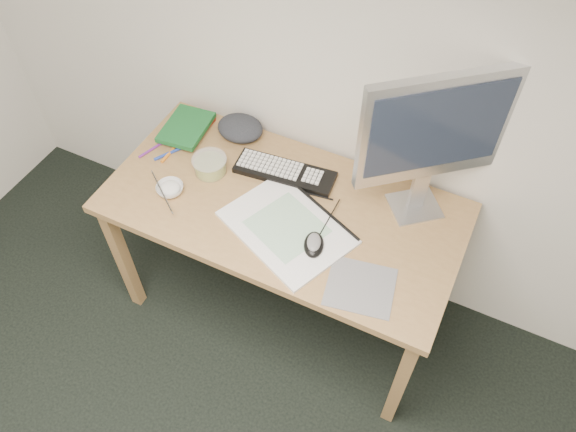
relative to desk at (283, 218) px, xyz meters
name	(u,v)px	position (x,y,z in m)	size (l,w,h in m)	color
desk	(283,218)	(0.00, 0.00, 0.00)	(1.40, 0.70, 0.75)	#A9814D
mousepad	(360,287)	(0.41, -0.22, 0.08)	(0.23, 0.21, 0.00)	gray
sketchpad	(287,228)	(0.07, -0.10, 0.09)	(0.46, 0.33, 0.01)	silver
keyboard	(285,172)	(-0.06, 0.15, 0.09)	(0.41, 0.13, 0.02)	black
monitor	(434,133)	(0.46, 0.22, 0.47)	(0.44, 0.37, 0.62)	silver
mouse	(314,242)	(0.19, -0.13, 0.12)	(0.07, 0.12, 0.04)	black
rice_bowl	(170,189)	(-0.43, -0.13, 0.10)	(0.11, 0.11, 0.03)	white
chopsticks	(162,192)	(-0.44, -0.17, 0.12)	(0.02, 0.02, 0.24)	#BDBDBF
fruit_tub	(210,165)	(-0.35, 0.03, 0.12)	(0.14, 0.14, 0.07)	gold
book_red	(187,127)	(-0.57, 0.21, 0.09)	(0.16, 0.21, 0.02)	maroon
book_green	(186,127)	(-0.56, 0.19, 0.11)	(0.18, 0.24, 0.02)	#186129
cloth_lump	(240,128)	(-0.34, 0.28, 0.12)	(0.17, 0.14, 0.07)	#25282C
pencil_pink	(273,200)	(-0.04, 0.00, 0.09)	(0.01, 0.01, 0.19)	#D46A82
pencil_tan	(283,202)	(0.00, 0.01, 0.09)	(0.01, 0.01, 0.20)	tan
pencil_black	(309,194)	(0.07, 0.10, 0.09)	(0.01, 0.01, 0.19)	black
marker_blue	(169,153)	(-0.55, 0.04, 0.09)	(0.01, 0.01, 0.14)	#203DAE
marker_orange	(171,152)	(-0.55, 0.05, 0.09)	(0.01, 0.01, 0.14)	orange
marker_purple	(150,150)	(-0.64, 0.02, 0.09)	(0.01, 0.01, 0.12)	#71268D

